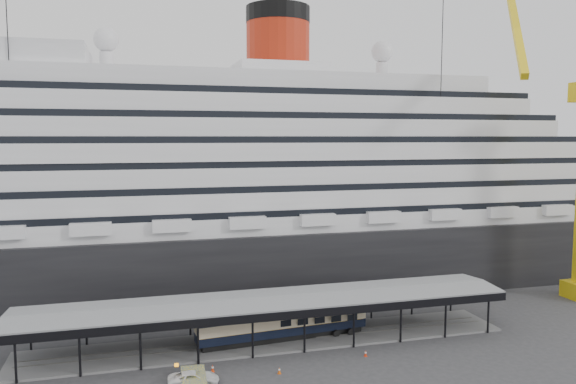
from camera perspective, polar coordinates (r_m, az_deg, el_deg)
name	(u,v)px	position (r m, az deg, el deg)	size (l,w,h in m)	color
ground	(281,358)	(62.34, -0.71, -16.54)	(200.00, 200.00, 0.00)	#333335
cruise_ship	(230,170)	(89.21, -5.96, 2.27)	(130.00, 30.00, 43.90)	black
platform_canopy	(270,322)	(66.06, -1.85, -13.06)	(56.00, 9.18, 5.30)	slate
port_truck	(194,379)	(56.75, -9.57, -18.19)	(2.23, 4.84, 1.34)	white
pullman_carriage	(283,320)	(66.40, -0.52, -12.89)	(20.34, 4.43, 19.82)	black
traffic_cone_left	(213,368)	(59.46, -7.68, -17.32)	(0.51, 0.51, 0.78)	red
traffic_cone_mid	(279,370)	(58.61, -0.89, -17.66)	(0.45, 0.45, 0.69)	#D3530B
traffic_cone_right	(366,353)	(63.27, 7.89, -15.92)	(0.42, 0.42, 0.68)	red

